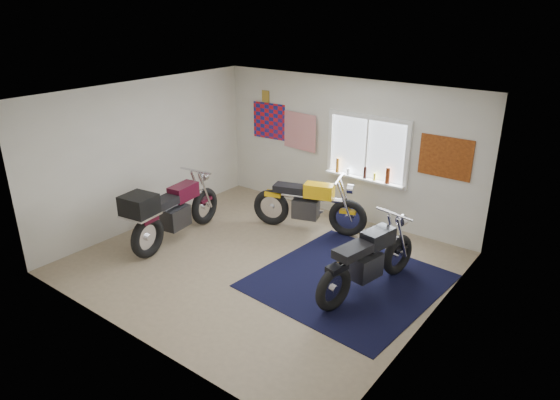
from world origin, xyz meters
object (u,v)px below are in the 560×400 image
Objects in this scene: navy_rug at (348,281)px; black_chrome_bike at (368,261)px; yellow_triumph at (308,206)px; maroon_tourer at (170,212)px.

black_chrome_bike reaches higher than navy_rug.
maroon_tourer is (-1.60, -1.90, 0.11)m from yellow_triumph.
maroon_tourer is (-3.14, -0.73, 0.59)m from navy_rug.
navy_rug is 1.23× the size of yellow_triumph.
yellow_triumph reaches higher than black_chrome_bike.
navy_rug is at bearing -84.72° from maroon_tourer.
maroon_tourer is at bearing -147.89° from yellow_triumph.
yellow_triumph is 2.23m from black_chrome_bike.
black_chrome_bike is at bearing -86.87° from maroon_tourer.
black_chrome_bike is at bearing -50.76° from yellow_triumph.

